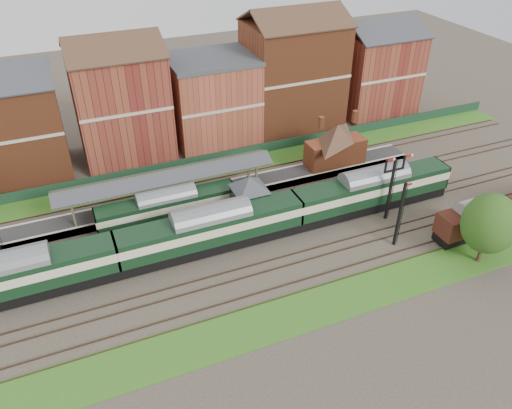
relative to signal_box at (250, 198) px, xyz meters
name	(u,v)px	position (x,y,z in m)	size (l,w,h in m)	color
ground	(285,230)	(3.00, -3.25, -3.19)	(160.00, 160.00, 0.00)	#473D33
grass_back	(236,165)	(3.00, 12.75, -3.16)	(90.00, 4.50, 0.06)	#2D6619
grass_front	(338,299)	(3.00, -15.25, -3.16)	(90.00, 5.00, 0.06)	#2D6619
fence	(230,154)	(3.00, 14.75, -2.44)	(90.00, 0.12, 1.50)	#193823
platform	(216,193)	(-2.00, 6.50, -2.69)	(55.00, 3.40, 1.00)	#2D2D2D
signal_box	(250,198)	(0.00, 0.00, 0.00)	(5.40, 5.40, 6.00)	#6E7C58
brick_hut	(311,198)	(8.00, 0.00, -2.00)	(3.20, 2.64, 2.94)	maroon
station_building	(336,144)	(15.00, 6.50, 0.76)	(8.10, 8.10, 5.90)	brown
canopy	(166,174)	(-8.00, 6.50, 1.39)	(26.00, 3.89, 4.08)	#434C2F
semaphore_bracket	(391,185)	(15.04, -5.75, 1.44)	(3.60, 0.25, 8.18)	black
semaphore_siding	(400,214)	(13.02, -10.25, 0.96)	(1.23, 0.25, 8.00)	black
town_backdrop	(211,95)	(2.82, 21.75, 3.81)	(69.00, 10.00, 16.00)	brown
dmu_train	(212,229)	(-5.67, -3.25, -0.50)	(60.33, 3.17, 4.64)	black
platform_railcar	(168,207)	(-8.86, 3.25, -0.99)	(16.24, 2.56, 3.74)	black
goods_van_a	(465,223)	(20.51, -12.25, -1.04)	(6.25, 2.71, 3.79)	black
tree_far	(490,224)	(19.53, -16.01, 1.74)	(5.59, 5.59, 8.16)	#382619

